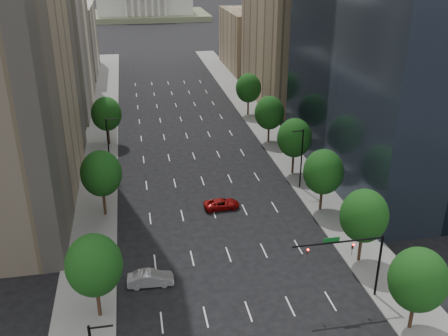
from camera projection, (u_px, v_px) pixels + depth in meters
sidewalk_left at (96, 189)px, 72.85m from camera, size 6.00×200.00×0.15m
sidewalk_right at (302, 173)px, 78.12m from camera, size 6.00×200.00×0.15m
midrise_cream_left at (49, 25)px, 102.88m from camera, size 14.00×30.00×35.00m
filler_left at (69, 40)px, 135.98m from camera, size 14.00×26.00×18.00m
parking_tan_right at (288, 32)px, 109.69m from camera, size 14.00×30.00×30.00m
filler_right at (252, 40)px, 142.18m from camera, size 14.00×26.00×16.00m
tree_right_0 at (418, 280)px, 44.25m from camera, size 5.20×5.20×8.39m
tree_right_1 at (364, 216)px, 54.00m from camera, size 5.20×5.20×8.75m
tree_right_2 at (323, 172)px, 64.85m from camera, size 5.20×5.20×8.61m
tree_right_3 at (294, 138)px, 75.52m from camera, size 5.20×5.20×8.89m
tree_right_4 at (269, 113)px, 88.29m from camera, size 5.20×5.20×8.46m
tree_right_5 at (248, 88)px, 102.56m from camera, size 5.20×5.20×8.75m
tree_left_0 at (94, 265)px, 45.64m from camera, size 5.20×5.20×8.75m
tree_left_1 at (101, 173)px, 63.54m from camera, size 5.20×5.20×8.97m
tree_left_2 at (106, 114)px, 87.04m from camera, size 5.20×5.20×8.68m
streetlight_rn at (301, 157)px, 71.35m from camera, size 1.70×0.20×9.00m
streetlight_ln at (109, 145)px, 75.78m from camera, size 1.70×0.20×9.00m
traffic_signal at (357, 255)px, 48.24m from camera, size 9.12×0.40×7.38m
capitol at (144, 0)px, 242.65m from camera, size 60.00×40.00×35.20m
foothills at (164, 12)px, 581.67m from camera, size 720.00×413.00×263.00m
car_silver at (151, 278)px, 52.06m from camera, size 4.82×1.83×1.57m
car_red_far at (222, 204)px, 67.35m from camera, size 4.95×2.56×1.33m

